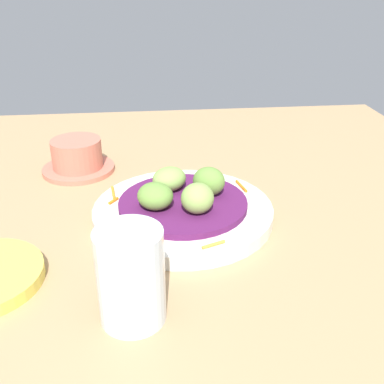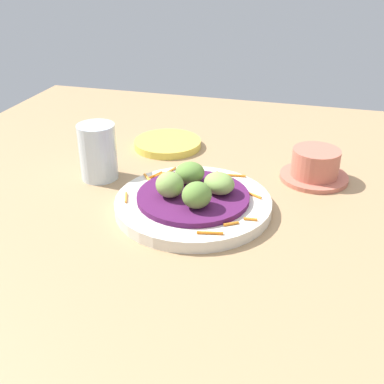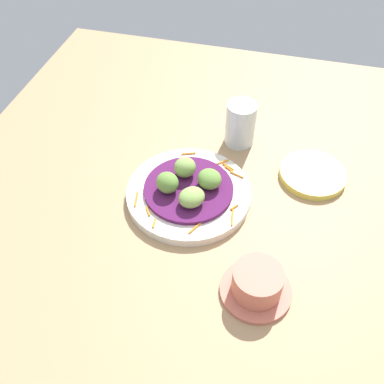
{
  "view_description": "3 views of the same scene",
  "coord_description": "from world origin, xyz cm",
  "px_view_note": "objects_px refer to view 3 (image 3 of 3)",
  "views": [
    {
      "loc": [
        0.32,
        50.8,
        33.32
      ],
      "look_at": [
        -5.3,
        -1.57,
        6.81
      ],
      "focal_mm": 42.37,
      "sensor_mm": 36.0,
      "label": 1
    },
    {
      "loc": [
        -67.39,
        -20.48,
        39.48
      ],
      "look_at": [
        -5.39,
        -3.31,
        5.5
      ],
      "focal_mm": 44.6,
      "sensor_mm": 36.0,
      "label": 2
    },
    {
      "loc": [
        10.72,
        -59.82,
        67.31
      ],
      "look_at": [
        -3.58,
        -4.44,
        4.89
      ],
      "focal_mm": 41.34,
      "sensor_mm": 36.0,
      "label": 3
    }
  ],
  "objects_px": {
    "main_plate": "(189,194)",
    "guac_scoop_right": "(192,197)",
    "water_glass": "(241,124)",
    "guac_scoop_left": "(186,166)",
    "guac_scoop_back": "(209,179)",
    "terracotta_bowl": "(257,284)",
    "side_plate_small": "(313,174)",
    "guac_scoop_center": "(167,183)"
  },
  "relations": [
    {
      "from": "side_plate_small",
      "to": "terracotta_bowl",
      "type": "height_order",
      "value": "terracotta_bowl"
    },
    {
      "from": "guac_scoop_back",
      "to": "guac_scoop_left",
      "type": "bearing_deg",
      "value": 158.01
    },
    {
      "from": "guac_scoop_center",
      "to": "side_plate_small",
      "type": "relative_size",
      "value": 0.33
    },
    {
      "from": "main_plate",
      "to": "guac_scoop_back",
      "type": "distance_m",
      "value": 0.05
    },
    {
      "from": "guac_scoop_back",
      "to": "water_glass",
      "type": "relative_size",
      "value": 0.49
    },
    {
      "from": "guac_scoop_back",
      "to": "terracotta_bowl",
      "type": "bearing_deg",
      "value": -57.29
    },
    {
      "from": "guac_scoop_center",
      "to": "guac_scoop_right",
      "type": "relative_size",
      "value": 0.88
    },
    {
      "from": "guac_scoop_right",
      "to": "guac_scoop_back",
      "type": "xyz_separation_m",
      "value": [
        0.02,
        0.05,
        0.0
      ]
    },
    {
      "from": "guac_scoop_left",
      "to": "terracotta_bowl",
      "type": "distance_m",
      "value": 0.28
    },
    {
      "from": "guac_scoop_center",
      "to": "side_plate_small",
      "type": "distance_m",
      "value": 0.3
    },
    {
      "from": "water_glass",
      "to": "guac_scoop_center",
      "type": "bearing_deg",
      "value": -116.69
    },
    {
      "from": "guac_scoop_right",
      "to": "terracotta_bowl",
      "type": "distance_m",
      "value": 0.2
    },
    {
      "from": "terracotta_bowl",
      "to": "water_glass",
      "type": "bearing_deg",
      "value": 104.53
    },
    {
      "from": "side_plate_small",
      "to": "terracotta_bowl",
      "type": "xyz_separation_m",
      "value": [
        -0.07,
        -0.3,
        0.02
      ]
    },
    {
      "from": "side_plate_small",
      "to": "terracotta_bowl",
      "type": "distance_m",
      "value": 0.3
    },
    {
      "from": "guac_scoop_back",
      "to": "side_plate_small",
      "type": "bearing_deg",
      "value": 27.56
    },
    {
      "from": "water_glass",
      "to": "guac_scoop_left",
      "type": "bearing_deg",
      "value": -118.24
    },
    {
      "from": "terracotta_bowl",
      "to": "side_plate_small",
      "type": "bearing_deg",
      "value": 76.33
    },
    {
      "from": "main_plate",
      "to": "side_plate_small",
      "type": "distance_m",
      "value": 0.26
    },
    {
      "from": "guac_scoop_back",
      "to": "terracotta_bowl",
      "type": "xyz_separation_m",
      "value": [
        0.12,
        -0.19,
        -0.02
      ]
    },
    {
      "from": "main_plate",
      "to": "guac_scoop_right",
      "type": "relative_size",
      "value": 4.79
    },
    {
      "from": "guac_scoop_right",
      "to": "side_plate_small",
      "type": "distance_m",
      "value": 0.27
    },
    {
      "from": "guac_scoop_left",
      "to": "guac_scoop_right",
      "type": "distance_m",
      "value": 0.08
    },
    {
      "from": "guac_scoop_right",
      "to": "terracotta_bowl",
      "type": "bearing_deg",
      "value": -43.89
    },
    {
      "from": "main_plate",
      "to": "guac_scoop_right",
      "type": "distance_m",
      "value": 0.05
    },
    {
      "from": "guac_scoop_left",
      "to": "main_plate",
      "type": "bearing_deg",
      "value": -66.99
    },
    {
      "from": "terracotta_bowl",
      "to": "water_glass",
      "type": "xyz_separation_m",
      "value": [
        -0.1,
        0.37,
        0.02
      ]
    },
    {
      "from": "main_plate",
      "to": "water_glass",
      "type": "distance_m",
      "value": 0.21
    },
    {
      "from": "guac_scoop_left",
      "to": "terracotta_bowl",
      "type": "xyz_separation_m",
      "value": [
        0.18,
        -0.21,
        -0.02
      ]
    },
    {
      "from": "guac_scoop_right",
      "to": "guac_scoop_back",
      "type": "bearing_deg",
      "value": 68.01
    },
    {
      "from": "main_plate",
      "to": "guac_scoop_left",
      "type": "bearing_deg",
      "value": 113.01
    },
    {
      "from": "main_plate",
      "to": "water_glass",
      "type": "xyz_separation_m",
      "value": [
        0.07,
        0.19,
        0.04
      ]
    },
    {
      "from": "guac_scoop_right",
      "to": "terracotta_bowl",
      "type": "xyz_separation_m",
      "value": [
        0.15,
        -0.14,
        -0.02
      ]
    },
    {
      "from": "guac_scoop_back",
      "to": "water_glass",
      "type": "xyz_separation_m",
      "value": [
        0.03,
        0.17,
        0.01
      ]
    },
    {
      "from": "guac_scoop_back",
      "to": "terracotta_bowl",
      "type": "distance_m",
      "value": 0.23
    },
    {
      "from": "guac_scoop_right",
      "to": "water_glass",
      "type": "height_order",
      "value": "water_glass"
    },
    {
      "from": "guac_scoop_right",
      "to": "guac_scoop_center",
      "type": "bearing_deg",
      "value": 158.01
    },
    {
      "from": "guac_scoop_right",
      "to": "side_plate_small",
      "type": "xyz_separation_m",
      "value": [
        0.22,
        0.16,
        -0.04
      ]
    },
    {
      "from": "main_plate",
      "to": "guac_scoop_right",
      "type": "xyz_separation_m",
      "value": [
        0.02,
        -0.04,
        0.03
      ]
    },
    {
      "from": "main_plate",
      "to": "guac_scoop_center",
      "type": "xyz_separation_m",
      "value": [
        -0.04,
        -0.02,
        0.04
      ]
    },
    {
      "from": "guac_scoop_left",
      "to": "water_glass",
      "type": "distance_m",
      "value": 0.17
    },
    {
      "from": "main_plate",
      "to": "water_glass",
      "type": "height_order",
      "value": "water_glass"
    }
  ]
}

